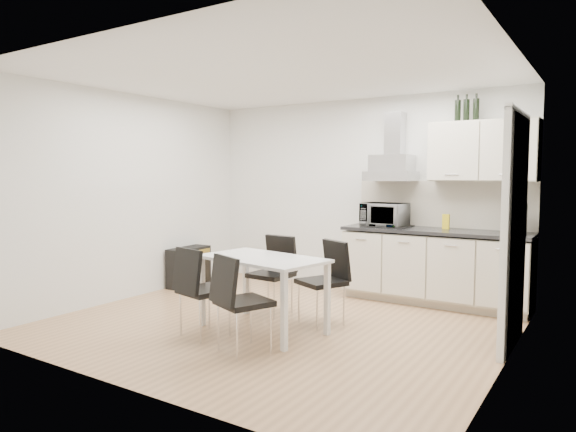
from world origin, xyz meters
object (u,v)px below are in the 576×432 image
floor_speaker (274,268)px  guitar_amp (189,267)px  dining_table (263,266)px  chair_far_left (271,276)px  chair_near_left (205,292)px  chair_near_right (244,303)px  kitchenette (439,236)px  chair_far_right (321,283)px

floor_speaker → guitar_amp: bearing=-119.4°
dining_table → chair_far_left: 0.65m
chair_far_left → chair_near_left: (-0.10, -1.00, 0.00)m
dining_table → chair_near_right: 0.70m
dining_table → kitchenette: bearing=69.3°
chair_far_right → chair_near_right: bearing=107.5°
kitchenette → chair_near_left: size_ratio=2.86×
kitchenette → chair_far_left: bearing=-134.7°
chair_far_right → chair_near_left: size_ratio=1.00×
chair_near_left → chair_near_right: same height
chair_far_left → guitar_amp: bearing=-15.2°
dining_table → chair_far_left: size_ratio=1.56×
dining_table → chair_far_right: size_ratio=1.56×
chair_near_left → guitar_amp: (-1.72, 1.59, -0.16)m
chair_far_left → chair_far_right: same height
floor_speaker → chair_far_right: bearing=-37.7°
chair_near_right → guitar_amp: chair_near_right is taller
chair_near_left → kitchenette: bearing=71.0°
kitchenette → floor_speaker: (-2.52, 0.17, -0.67)m
kitchenette → guitar_amp: kitchenette is taller
dining_table → chair_near_left: size_ratio=1.56×
dining_table → chair_far_left: bearing=126.2°
chair_near_right → floor_speaker: 3.22m
dining_table → floor_speaker: size_ratio=4.16×
dining_table → chair_near_left: 0.63m
chair_far_right → chair_near_right: same height
chair_far_right → floor_speaker: (-1.74, 1.68, -0.28)m
chair_far_left → floor_speaker: (-1.06, 1.64, -0.28)m
guitar_amp → floor_speaker: 1.30m
kitchenette → floor_speaker: size_ratio=7.65×
chair_far_left → floor_speaker: chair_far_left is taller
chair_far_left → floor_speaker: 1.97m
kitchenette → dining_table: bearing=-120.4°
chair_far_left → chair_far_right: bearing=178.9°
kitchenette → chair_near_right: size_ratio=2.86×
kitchenette → chair_near_right: 2.83m
dining_table → chair_near_right: bearing=-59.3°
chair_far_left → chair_near_right: bearing=116.5°
kitchenette → dining_table: 2.35m
chair_near_left → floor_speaker: bearing=123.2°
chair_near_right → floor_speaker: (-1.57, 2.80, -0.28)m
guitar_amp → floor_speaker: size_ratio=2.05×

